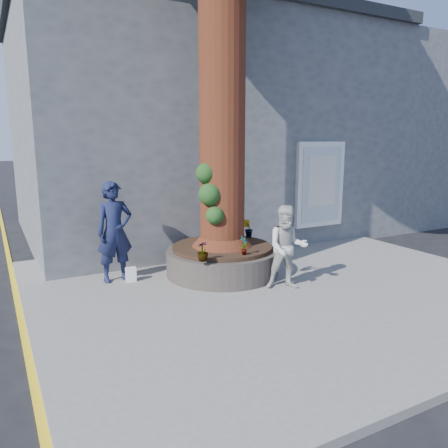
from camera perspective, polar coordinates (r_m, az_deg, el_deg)
name	(u,v)px	position (r m, az deg, el deg)	size (l,w,h in m)	color
ground	(237,321)	(7.17, 1.71, -12.55)	(120.00, 120.00, 0.00)	black
pavement	(278,285)	(8.69, 7.04, -7.89)	(9.00, 8.00, 0.12)	slate
yellow_line	(24,337)	(7.27, -24.63, -13.21)	(0.10, 30.00, 0.01)	yellow
stone_shop	(192,130)	(14.13, -4.16, 12.19)	(10.30, 8.30, 6.30)	#535658
neighbour_shop	(374,136)	(18.88, 19.00, 10.85)	(6.00, 8.00, 6.00)	#535658
planter	(222,260)	(9.04, -0.23, -4.71)	(2.30, 2.30, 0.60)	black
man	(114,232)	(8.71, -14.11, -1.00)	(0.72, 0.47, 1.96)	#151B3A
woman	(287,247)	(8.14, 8.26, -3.04)	(0.76, 0.59, 1.57)	beige
shopping_bag	(131,274)	(8.80, -12.06, -6.45)	(0.20, 0.12, 0.28)	white
plant_a	(244,245)	(8.21, 2.62, -2.82)	(0.19, 0.13, 0.37)	gray
plant_b	(248,229)	(9.67, 3.13, -0.61)	(0.22, 0.21, 0.40)	gray
plant_c	(203,251)	(7.81, -2.80, -3.55)	(0.20, 0.20, 0.36)	gray
plant_d	(281,242)	(8.67, 7.40, -2.34)	(0.28, 0.25, 0.31)	gray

